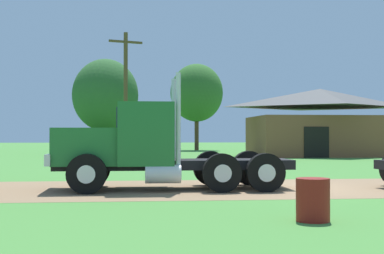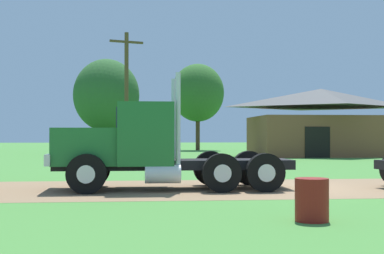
% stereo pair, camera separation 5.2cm
% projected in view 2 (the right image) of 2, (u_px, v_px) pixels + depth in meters
% --- Properties ---
extents(ground_plane, '(200.00, 200.00, 0.00)m').
position_uv_depth(ground_plane, '(297.00, 188.00, 16.81)').
color(ground_plane, '#488739').
extents(dirt_track, '(120.00, 6.07, 0.01)m').
position_uv_depth(dirt_track, '(297.00, 188.00, 16.81)').
color(dirt_track, '#8F7050').
rests_on(dirt_track, ground_plane).
extents(truck_foreground_white, '(7.16, 2.65, 3.39)m').
position_uv_depth(truck_foreground_white, '(142.00, 148.00, 16.25)').
color(truck_foreground_white, black).
rests_on(truck_foreground_white, ground_plane).
extents(steel_barrel, '(0.63, 0.63, 0.81)m').
position_uv_depth(steel_barrel, '(312.00, 200.00, 10.26)').
color(steel_barrel, maroon).
rests_on(steel_barrel, ground_plane).
extents(shed_building, '(10.87, 7.88, 5.20)m').
position_uv_depth(shed_building, '(321.00, 123.00, 42.32)').
color(shed_building, brown).
rests_on(shed_building, ground_plane).
extents(utility_pole_near, '(2.14, 0.81, 8.18)m').
position_uv_depth(utility_pole_near, '(126.00, 92.00, 34.92)').
color(utility_pole_near, brown).
rests_on(utility_pole_near, ground_plane).
extents(tree_mid, '(5.58, 5.58, 8.07)m').
position_uv_depth(tree_mid, '(106.00, 95.00, 46.41)').
color(tree_mid, '#513823').
rests_on(tree_mid, ground_plane).
extents(tree_right, '(5.54, 5.54, 9.12)m').
position_uv_depth(tree_right, '(198.00, 93.00, 57.67)').
color(tree_right, '#513823').
rests_on(tree_right, ground_plane).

